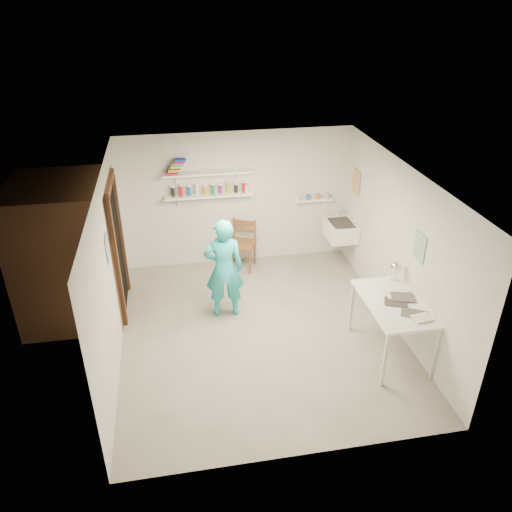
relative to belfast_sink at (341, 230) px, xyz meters
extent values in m
cube|color=slate|center=(-1.75, -1.70, -0.71)|extent=(4.00, 4.50, 0.02)
cube|color=silver|center=(-1.75, -1.70, 1.71)|extent=(4.00, 4.50, 0.02)
cube|color=silver|center=(-1.75, 0.56, 0.50)|extent=(4.00, 0.02, 2.40)
cube|color=silver|center=(-1.75, -3.96, 0.50)|extent=(4.00, 0.02, 2.40)
cube|color=silver|center=(-3.76, -1.70, 0.50)|extent=(0.02, 4.50, 2.40)
cube|color=silver|center=(0.26, -1.70, 0.50)|extent=(0.02, 4.50, 2.40)
cube|color=black|center=(-3.74, -0.65, 0.30)|extent=(0.02, 0.90, 2.00)
cube|color=brown|center=(-4.45, -0.65, 0.35)|extent=(1.40, 1.50, 2.10)
cube|color=brown|center=(-3.72, -0.65, 1.35)|extent=(0.06, 1.05, 0.10)
cube|color=brown|center=(-3.72, -1.15, 0.30)|extent=(0.06, 0.10, 2.00)
cube|color=brown|center=(-3.72, -0.15, 0.30)|extent=(0.06, 0.10, 2.00)
cube|color=white|center=(-2.25, 0.43, 0.65)|extent=(1.50, 0.22, 0.03)
cube|color=white|center=(-2.25, 0.43, 1.05)|extent=(1.50, 0.22, 0.03)
cube|color=white|center=(-0.40, 0.47, 0.42)|extent=(0.70, 0.14, 0.03)
cube|color=#334C7F|center=(-3.74, -1.65, 0.85)|extent=(0.01, 0.28, 0.36)
cube|color=#995933|center=(0.24, 0.10, 0.85)|extent=(0.01, 0.34, 0.42)
cube|color=#3F724C|center=(0.24, -2.25, 0.80)|extent=(0.01, 0.30, 0.38)
cube|color=white|center=(0.00, 0.00, 0.00)|extent=(0.48, 0.60, 0.30)
imported|color=#24AEB6|center=(-2.20, -1.15, 0.10)|extent=(0.60, 0.41, 1.59)
cylinder|color=#C8BF88|center=(-2.21, -0.93, 0.36)|extent=(0.29, 0.05, 0.29)
cube|color=brown|center=(-1.73, 0.22, -0.22)|extent=(0.59, 0.58, 0.96)
cube|color=silver|center=(-0.11, -2.49, -0.28)|extent=(0.76, 1.27, 0.85)
sphere|color=silver|center=(0.10, -1.98, 0.37)|extent=(0.16, 0.16, 0.16)
cylinder|color=black|center=(-2.88, 0.43, 0.75)|extent=(0.06, 0.06, 0.17)
cylinder|color=red|center=(-2.74, 0.43, 0.75)|extent=(0.06, 0.06, 0.17)
cylinder|color=blue|center=(-2.60, 0.43, 0.75)|extent=(0.06, 0.06, 0.17)
cylinder|color=white|center=(-2.46, 0.43, 0.75)|extent=(0.06, 0.06, 0.17)
cylinder|color=orange|center=(-2.32, 0.43, 0.75)|extent=(0.06, 0.06, 0.17)
cylinder|color=#268C3F|center=(-2.18, 0.43, 0.75)|extent=(0.06, 0.06, 0.17)
cylinder|color=#8C268C|center=(-2.04, 0.43, 0.75)|extent=(0.06, 0.06, 0.17)
cylinder|color=gold|center=(-1.90, 0.43, 0.75)|extent=(0.06, 0.06, 0.17)
cylinder|color=black|center=(-1.76, 0.43, 0.75)|extent=(0.06, 0.06, 0.17)
cylinder|color=red|center=(-1.62, 0.43, 0.75)|extent=(0.06, 0.06, 0.17)
cube|color=red|center=(-2.85, 0.43, 1.08)|extent=(0.18, 0.14, 0.03)
cube|color=#1933A5|center=(-2.83, 0.43, 1.11)|extent=(0.18, 0.14, 0.03)
cube|color=orange|center=(-2.81, 0.43, 1.14)|extent=(0.18, 0.14, 0.03)
cube|color=black|center=(-2.79, 0.43, 1.16)|extent=(0.18, 0.14, 0.03)
cube|color=yellow|center=(-2.77, 0.43, 1.19)|extent=(0.18, 0.14, 0.03)
cube|color=#338C4C|center=(-2.75, 0.43, 1.22)|extent=(0.18, 0.14, 0.03)
cube|color=#8C3F8C|center=(-2.73, 0.43, 1.25)|extent=(0.18, 0.14, 0.03)
cube|color=red|center=(-2.71, 0.43, 1.27)|extent=(0.18, 0.14, 0.03)
cube|color=#1933A5|center=(-2.69, 0.43, 1.30)|extent=(0.18, 0.14, 0.03)
cylinder|color=silver|center=(-0.61, 0.47, 0.48)|extent=(0.07, 0.07, 0.09)
cylinder|color=#335999|center=(-0.47, 0.47, 0.48)|extent=(0.07, 0.07, 0.09)
cylinder|color=orange|center=(-0.33, 0.47, 0.48)|extent=(0.07, 0.07, 0.09)
cylinder|color=#999999|center=(-0.19, 0.47, 0.48)|extent=(0.07, 0.07, 0.09)
cube|color=silver|center=(-0.11, -2.49, 0.15)|extent=(0.30, 0.22, 0.00)
cube|color=#4C4742|center=(-0.11, -2.49, 0.15)|extent=(0.30, 0.22, 0.00)
cube|color=beige|center=(-0.11, -2.49, 0.16)|extent=(0.30, 0.22, 0.00)
cube|color=#383330|center=(-0.11, -2.49, 0.16)|extent=(0.30, 0.22, 0.00)
cube|color=silver|center=(-0.11, -2.49, 0.17)|extent=(0.30, 0.22, 0.00)
cube|color=silver|center=(-0.11, -2.49, 0.17)|extent=(0.30, 0.22, 0.00)
cube|color=#4C4742|center=(-0.11, -2.49, 0.17)|extent=(0.30, 0.22, 0.00)
cube|color=beige|center=(-0.11, -2.49, 0.18)|extent=(0.30, 0.22, 0.00)
camera|label=1|loc=(-2.87, -7.53, 3.78)|focal=35.00mm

